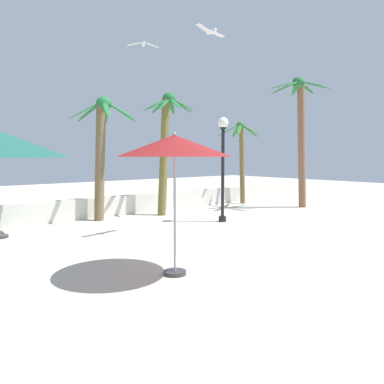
{
  "coord_description": "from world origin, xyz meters",
  "views": [
    {
      "loc": [
        -7.08,
        -5.42,
        2.45
      ],
      "look_at": [
        0.0,
        2.94,
        1.4
      ],
      "focal_mm": 35.53,
      "sensor_mm": 36.0,
      "label": 1
    }
  ],
  "objects_px": {
    "lamp_post_0": "(223,155)",
    "seagull_1": "(143,44)",
    "palm_tree_0": "(166,139)",
    "palm_tree_3": "(301,128)",
    "patio_umbrella_1": "(174,147)",
    "palm_tree_2": "(242,152)",
    "palm_tree_1": "(101,144)",
    "seagull_0": "(211,32)"
  },
  "relations": [
    {
      "from": "palm_tree_2",
      "to": "palm_tree_0",
      "type": "bearing_deg",
      "value": -174.63
    },
    {
      "from": "palm_tree_0",
      "to": "palm_tree_2",
      "type": "bearing_deg",
      "value": 5.37
    },
    {
      "from": "patio_umbrella_1",
      "to": "seagull_0",
      "type": "height_order",
      "value": "seagull_0"
    },
    {
      "from": "patio_umbrella_1",
      "to": "lamp_post_0",
      "type": "distance_m",
      "value": 6.53
    },
    {
      "from": "patio_umbrella_1",
      "to": "palm_tree_1",
      "type": "distance_m",
      "value": 7.39
    },
    {
      "from": "palm_tree_2",
      "to": "seagull_1",
      "type": "relative_size",
      "value": 3.72
    },
    {
      "from": "lamp_post_0",
      "to": "seagull_0",
      "type": "height_order",
      "value": "seagull_0"
    },
    {
      "from": "palm_tree_0",
      "to": "lamp_post_0",
      "type": "height_order",
      "value": "palm_tree_0"
    },
    {
      "from": "lamp_post_0",
      "to": "palm_tree_0",
      "type": "bearing_deg",
      "value": 102.26
    },
    {
      "from": "seagull_0",
      "to": "seagull_1",
      "type": "relative_size",
      "value": 1.18
    },
    {
      "from": "palm_tree_0",
      "to": "seagull_0",
      "type": "distance_m",
      "value": 5.31
    },
    {
      "from": "lamp_post_0",
      "to": "seagull_1",
      "type": "relative_size",
      "value": 3.43
    },
    {
      "from": "palm_tree_1",
      "to": "palm_tree_0",
      "type": "bearing_deg",
      "value": -10.25
    },
    {
      "from": "palm_tree_0",
      "to": "seagull_1",
      "type": "height_order",
      "value": "seagull_1"
    },
    {
      "from": "seagull_0",
      "to": "palm_tree_3",
      "type": "bearing_deg",
      "value": 13.84
    },
    {
      "from": "lamp_post_0",
      "to": "patio_umbrella_1",
      "type": "bearing_deg",
      "value": -143.44
    },
    {
      "from": "patio_umbrella_1",
      "to": "seagull_0",
      "type": "xyz_separation_m",
      "value": [
        3.27,
        2.45,
        3.49
      ]
    },
    {
      "from": "palm_tree_0",
      "to": "palm_tree_3",
      "type": "relative_size",
      "value": 0.84
    },
    {
      "from": "palm_tree_0",
      "to": "palm_tree_1",
      "type": "distance_m",
      "value": 2.69
    },
    {
      "from": "palm_tree_0",
      "to": "lamp_post_0",
      "type": "distance_m",
      "value": 2.88
    },
    {
      "from": "palm_tree_0",
      "to": "seagull_1",
      "type": "bearing_deg",
      "value": -174.15
    },
    {
      "from": "palm_tree_1",
      "to": "palm_tree_3",
      "type": "distance_m",
      "value": 9.18
    },
    {
      "from": "lamp_post_0",
      "to": "seagull_1",
      "type": "bearing_deg",
      "value": 123.0
    },
    {
      "from": "palm_tree_0",
      "to": "palm_tree_1",
      "type": "xyz_separation_m",
      "value": [
        -2.64,
        0.48,
        -0.23
      ]
    },
    {
      "from": "palm_tree_0",
      "to": "seagull_1",
      "type": "xyz_separation_m",
      "value": [
        -1.11,
        -0.11,
        3.54
      ]
    },
    {
      "from": "patio_umbrella_1",
      "to": "lamp_post_0",
      "type": "relative_size",
      "value": 0.76
    },
    {
      "from": "lamp_post_0",
      "to": "seagull_0",
      "type": "relative_size",
      "value": 2.91
    },
    {
      "from": "patio_umbrella_1",
      "to": "palm_tree_3",
      "type": "distance_m",
      "value": 11.58
    },
    {
      "from": "patio_umbrella_1",
      "to": "palm_tree_0",
      "type": "relative_size",
      "value": 0.58
    },
    {
      "from": "palm_tree_0",
      "to": "palm_tree_1",
      "type": "bearing_deg",
      "value": 169.75
    },
    {
      "from": "palm_tree_2",
      "to": "patio_umbrella_1",
      "type": "bearing_deg",
      "value": -144.0
    },
    {
      "from": "patio_umbrella_1",
      "to": "palm_tree_0",
      "type": "distance_m",
      "value": 8.11
    },
    {
      "from": "patio_umbrella_1",
      "to": "palm_tree_2",
      "type": "bearing_deg",
      "value": 36.0
    },
    {
      "from": "palm_tree_3",
      "to": "seagull_0",
      "type": "bearing_deg",
      "value": -166.16
    },
    {
      "from": "seagull_0",
      "to": "seagull_1",
      "type": "distance_m",
      "value": 4.11
    },
    {
      "from": "palm_tree_0",
      "to": "seagull_1",
      "type": "relative_size",
      "value": 4.5
    },
    {
      "from": "patio_umbrella_1",
      "to": "palm_tree_3",
      "type": "height_order",
      "value": "palm_tree_3"
    },
    {
      "from": "palm_tree_0",
      "to": "palm_tree_2",
      "type": "relative_size",
      "value": 1.21
    },
    {
      "from": "palm_tree_2",
      "to": "lamp_post_0",
      "type": "bearing_deg",
      "value": -144.66
    },
    {
      "from": "palm_tree_1",
      "to": "lamp_post_0",
      "type": "xyz_separation_m",
      "value": [
        3.24,
        -3.22,
        -0.43
      ]
    },
    {
      "from": "patio_umbrella_1",
      "to": "palm_tree_1",
      "type": "xyz_separation_m",
      "value": [
        2.01,
        7.1,
        0.28
      ]
    },
    {
      "from": "palm_tree_3",
      "to": "seagull_1",
      "type": "distance_m",
      "value": 8.06
    }
  ]
}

